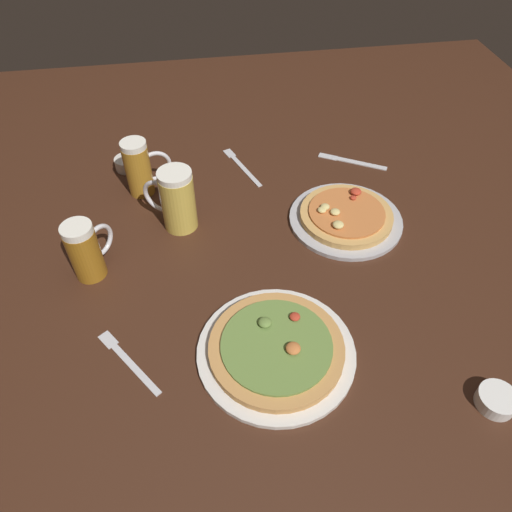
% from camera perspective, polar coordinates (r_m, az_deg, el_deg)
% --- Properties ---
extents(ground_plane, '(2.40, 2.40, 0.03)m').
position_cam_1_polar(ground_plane, '(1.22, 0.00, -1.14)').
color(ground_plane, '#3D2114').
extents(pizza_plate_near, '(0.34, 0.34, 0.05)m').
position_cam_1_polar(pizza_plate_near, '(1.03, 2.40, -11.00)').
color(pizza_plate_near, silver).
rests_on(pizza_plate_near, ground_plane).
extents(pizza_plate_far, '(0.31, 0.31, 0.05)m').
position_cam_1_polar(pizza_plate_far, '(1.33, 10.62, 4.60)').
color(pizza_plate_far, '#B2B2B7').
rests_on(pizza_plate_far, ground_plane).
extents(beer_mug_dark, '(0.14, 0.11, 0.17)m').
position_cam_1_polar(beer_mug_dark, '(1.27, -9.42, 6.62)').
color(beer_mug_dark, gold).
rests_on(beer_mug_dark, ground_plane).
extents(beer_mug_amber, '(0.13, 0.07, 0.17)m').
position_cam_1_polar(beer_mug_amber, '(1.40, -13.62, 10.15)').
color(beer_mug_amber, '#B27A23').
rests_on(beer_mug_amber, ground_plane).
extents(beer_mug_pale, '(0.10, 0.11, 0.16)m').
position_cam_1_polar(beer_mug_pale, '(1.20, -19.56, 0.66)').
color(beer_mug_pale, '#9E6619').
rests_on(beer_mug_pale, ground_plane).
extents(ramekin_sauce, '(0.08, 0.08, 0.03)m').
position_cam_1_polar(ramekin_sauce, '(1.08, 26.66, -15.03)').
color(ramekin_sauce, white).
rests_on(ramekin_sauce, ground_plane).
extents(ramekin_butter, '(0.07, 0.07, 0.04)m').
position_cam_1_polar(ramekin_butter, '(1.55, -15.05, 10.59)').
color(ramekin_butter, silver).
rests_on(ramekin_butter, ground_plane).
extents(fork_left, '(0.14, 0.18, 0.01)m').
position_cam_1_polar(fork_left, '(1.06, -15.00, -11.89)').
color(fork_left, silver).
rests_on(fork_left, ground_plane).
extents(fork_spare, '(0.10, 0.21, 0.01)m').
position_cam_1_polar(fork_spare, '(1.51, -1.73, 10.66)').
color(fork_spare, silver).
rests_on(fork_spare, ground_plane).
extents(knife_spare, '(0.20, 0.13, 0.01)m').
position_cam_1_polar(knife_spare, '(1.56, 11.31, 10.99)').
color(knife_spare, silver).
rests_on(knife_spare, ground_plane).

